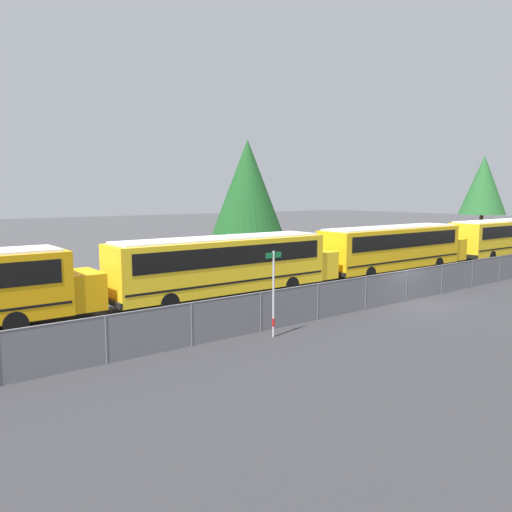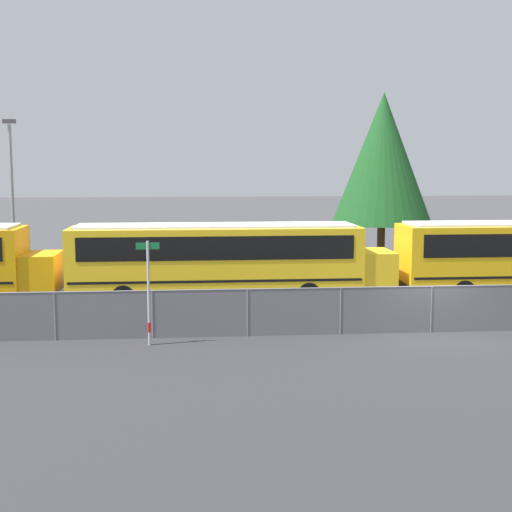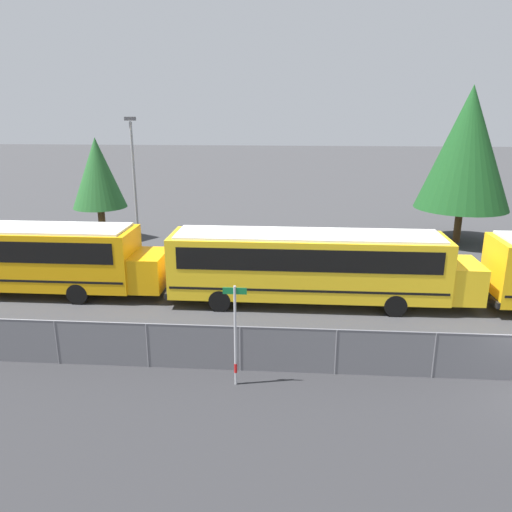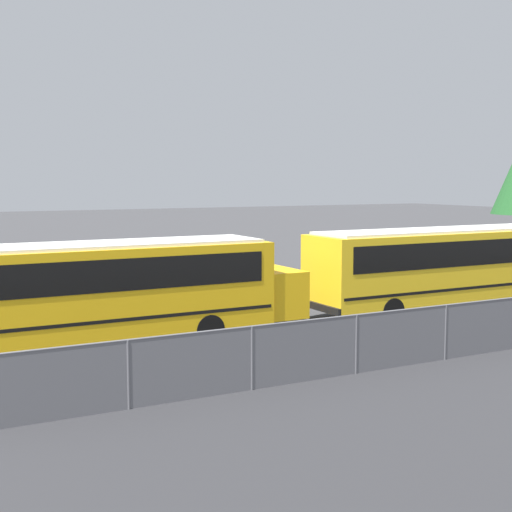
{
  "view_description": "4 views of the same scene",
  "coord_description": "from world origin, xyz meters",
  "px_view_note": "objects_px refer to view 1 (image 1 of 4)",
  "views": [
    {
      "loc": [
        -20.33,
        -14.63,
        5.22
      ],
      "look_at": [
        -4.59,
        6.09,
        1.97
      ],
      "focal_mm": 35.0,
      "sensor_mm": 36.0,
      "label": 1
    },
    {
      "loc": [
        -7.71,
        -22.16,
        5.44
      ],
      "look_at": [
        -5.16,
        6.52,
        1.74
      ],
      "focal_mm": 50.0,
      "sensor_mm": 36.0,
      "label": 2
    },
    {
      "loc": [
        -7.45,
        -14.21,
        8.08
      ],
      "look_at": [
        -9.0,
        6.48,
        1.91
      ],
      "focal_mm": 35.0,
      "sensor_mm": 36.0,
      "label": 3
    },
    {
      "loc": [
        1.38,
        -14.46,
        4.94
      ],
      "look_at": [
        12.64,
        6.58,
        2.37
      ],
      "focal_mm": 50.0,
      "sensor_mm": 36.0,
      "label": 4
    }
  ],
  "objects_px": {
    "school_bus_5": "(503,235)",
    "tree_2": "(248,187)",
    "school_bus_4": "(395,245)",
    "street_sign": "(273,292)",
    "tree_3": "(483,185)",
    "school_bus_3": "(227,262)"
  },
  "relations": [
    {
      "from": "school_bus_3",
      "to": "school_bus_4",
      "type": "height_order",
      "value": "same"
    },
    {
      "from": "school_bus_4",
      "to": "street_sign",
      "type": "relative_size",
      "value": 4.08
    },
    {
      "from": "school_bus_3",
      "to": "street_sign",
      "type": "height_order",
      "value": "street_sign"
    },
    {
      "from": "school_bus_3",
      "to": "school_bus_4",
      "type": "bearing_deg",
      "value": -0.2
    },
    {
      "from": "school_bus_5",
      "to": "tree_2",
      "type": "distance_m",
      "value": 21.46
    },
    {
      "from": "school_bus_3",
      "to": "tree_2",
      "type": "xyz_separation_m",
      "value": [
        9.37,
        11.01,
        3.94
      ]
    },
    {
      "from": "school_bus_4",
      "to": "school_bus_5",
      "type": "bearing_deg",
      "value": -0.89
    },
    {
      "from": "school_bus_4",
      "to": "tree_2",
      "type": "distance_m",
      "value": 12.39
    },
    {
      "from": "street_sign",
      "to": "school_bus_5",
      "type": "bearing_deg",
      "value": 12.39
    },
    {
      "from": "school_bus_4",
      "to": "school_bus_5",
      "type": "distance_m",
      "value": 13.88
    },
    {
      "from": "school_bus_4",
      "to": "tree_3",
      "type": "height_order",
      "value": "tree_3"
    },
    {
      "from": "tree_3",
      "to": "school_bus_3",
      "type": "bearing_deg",
      "value": -165.81
    },
    {
      "from": "school_bus_3",
      "to": "tree_3",
      "type": "bearing_deg",
      "value": 14.19
    },
    {
      "from": "school_bus_3",
      "to": "tree_3",
      "type": "height_order",
      "value": "tree_3"
    },
    {
      "from": "school_bus_3",
      "to": "street_sign",
      "type": "distance_m",
      "value": 7.25
    },
    {
      "from": "street_sign",
      "to": "tree_2",
      "type": "xyz_separation_m",
      "value": [
        11.91,
        17.81,
        4.09
      ]
    },
    {
      "from": "school_bus_4",
      "to": "street_sign",
      "type": "bearing_deg",
      "value": -156.95
    },
    {
      "from": "school_bus_3",
      "to": "tree_3",
      "type": "distance_m",
      "value": 46.94
    },
    {
      "from": "school_bus_5",
      "to": "street_sign",
      "type": "height_order",
      "value": "street_sign"
    },
    {
      "from": "school_bus_4",
      "to": "tree_3",
      "type": "bearing_deg",
      "value": 19.79
    },
    {
      "from": "school_bus_4",
      "to": "tree_2",
      "type": "relative_size",
      "value": 1.38
    },
    {
      "from": "street_sign",
      "to": "school_bus_4",
      "type": "bearing_deg",
      "value": 23.05
    }
  ]
}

